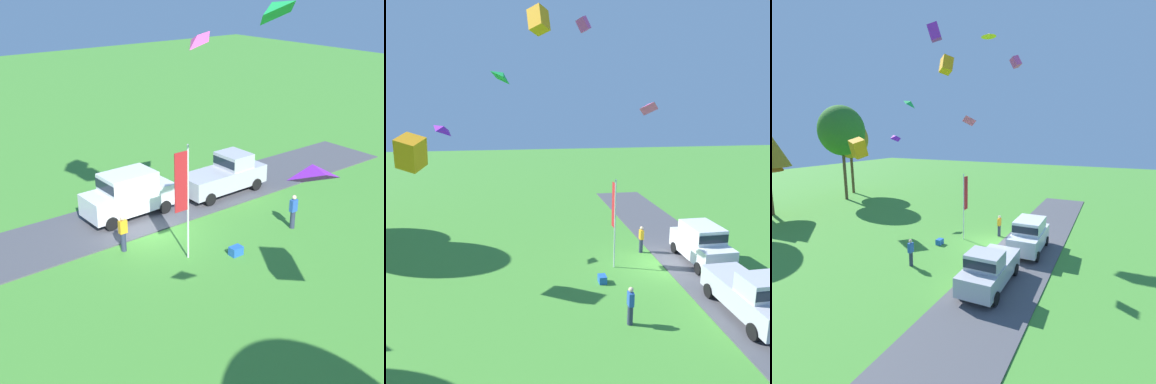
{
  "view_description": "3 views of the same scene",
  "coord_description": "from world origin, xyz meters",
  "views": [
    {
      "loc": [
        12.43,
        18.9,
        11.54
      ],
      "look_at": [
        1.04,
        4.33,
        3.82
      ],
      "focal_mm": 50.0,
      "sensor_mm": 36.0,
      "label": 1
    },
    {
      "loc": [
        -19.28,
        8.12,
        9.07
      ],
      "look_at": [
        0.05,
        4.93,
        4.52
      ],
      "focal_mm": 35.0,
      "sensor_mm": 36.0,
      "label": 2
    },
    {
      "loc": [
        -19.75,
        -7.05,
        8.09
      ],
      "look_at": [
        1.12,
        3.31,
        3.51
      ],
      "focal_mm": 28.0,
      "sensor_mm": 36.0,
      "label": 3
    }
  ],
  "objects": [
    {
      "name": "kite_box_low_drifter",
      "position": [
        11.51,
        2.62,
        15.21
      ],
      "size": [
        1.02,
        1.34,
        1.34
      ],
      "primitive_type": "cube",
      "rotation": [
        0.4,
        0.3,
        2.59
      ],
      "color": "#EA4C9E"
    },
    {
      "name": "ground_plane",
      "position": [
        0.0,
        0.0,
        0.0
      ],
      "size": [
        120.0,
        120.0,
        0.0
      ],
      "primitive_type": "plane",
      "color": "#478E33"
    },
    {
      "name": "person_beside_suv",
      "position": [
        -5.63,
        3.63,
        0.88
      ],
      "size": [
        0.36,
        0.24,
        1.71
      ],
      "color": "#2D334C",
      "rests_on": "ground"
    },
    {
      "name": "kite_diamond_trailing_tail",
      "position": [
        -1.3,
        1.68,
        8.99
      ],
      "size": [
        0.99,
        0.8,
        0.7
      ],
      "primitive_type": "pyramid",
      "rotation": [
        -0.53,
        0.0,
        4.8
      ],
      "color": "#EA4C9E"
    },
    {
      "name": "flag_banner",
      "position": [
        0.32,
        2.83,
        3.25
      ],
      "size": [
        0.71,
        0.08,
        5.13
      ],
      "color": "silver",
      "rests_on": "ground"
    },
    {
      "name": "kite_box_topmost",
      "position": [
        0.01,
        13.22,
        6.81
      ],
      "size": [
        1.86,
        1.61,
        2.0
      ],
      "primitive_type": "cube",
      "rotation": [
        -0.26,
        0.3,
        2.72
      ],
      "color": "orange"
    },
    {
      "name": "kite_diamond_high_left",
      "position": [
        1.81,
        8.67,
        10.6
      ],
      "size": [
        1.26,
        1.14,
        0.74
      ],
      "primitive_type": "pyramid",
      "rotation": [
        -0.58,
        0.0,
        3.4
      ],
      "color": "green"
    },
    {
      "name": "cooler_box",
      "position": [
        -1.7,
        3.93,
        0.2
      ],
      "size": [
        0.56,
        0.4,
        0.4
      ],
      "primitive_type": "cube",
      "color": "blue",
      "rests_on": "ground"
    },
    {
      "name": "kite_box_high_right",
      "position": [
        4.22,
        6.57,
        13.9
      ],
      "size": [
        1.7,
        1.37,
        1.7
      ],
      "primitive_type": "cube",
      "rotation": [
        0.28,
        0.3,
        0.93
      ],
      "color": "orange"
    },
    {
      "name": "car_pickup_far_end",
      "position": [
        -6.01,
        -1.7,
        1.11
      ],
      "size": [
        5.03,
        2.11,
        2.14
      ],
      "color": "#B7B7BC",
      "rests_on": "ground"
    },
    {
      "name": "kite_diamond_mid_center",
      "position": [
        4.16,
        12.32,
        7.71
      ],
      "size": [
        1.21,
        1.29,
        0.72
      ],
      "primitive_type": "pyramid",
      "rotation": [
        -0.47,
        0.0,
        2.62
      ],
      "color": "purple"
    },
    {
      "name": "person_on_lawn",
      "position": [
        1.95,
        0.59,
        0.88
      ],
      "size": [
        0.36,
        0.24,
        1.71
      ],
      "color": "#2D334C",
      "rests_on": "ground"
    },
    {
      "name": "car_suv_mid_row",
      "position": [
        -0.14,
        -2.34,
        1.3
      ],
      "size": [
        4.62,
        2.09,
        2.28
      ],
      "color": "white",
      "rests_on": "ground"
    },
    {
      "name": "pavement_strip",
      "position": [
        0.0,
        -2.19,
        0.03
      ],
      "size": [
        36.0,
        4.4,
        0.06
      ],
      "primitive_type": "cube",
      "color": "#4C4C51",
      "rests_on": "ground"
    }
  ]
}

